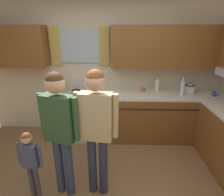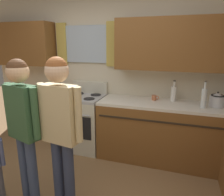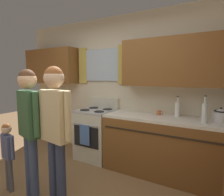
{
  "view_description": "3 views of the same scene",
  "coord_description": "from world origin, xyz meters",
  "px_view_note": "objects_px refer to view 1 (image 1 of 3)",
  "views": [
    {
      "loc": [
        0.27,
        -1.67,
        1.99
      ],
      "look_at": [
        0.2,
        0.88,
        1.05
      ],
      "focal_mm": 29.29,
      "sensor_mm": 36.0,
      "label": 1
    },
    {
      "loc": [
        1.1,
        -1.46,
        1.73
      ],
      "look_at": [
        0.32,
        0.92,
        1.08
      ],
      "focal_mm": 33.6,
      "sensor_mm": 36.0,
      "label": 2
    },
    {
      "loc": [
        1.62,
        -1.29,
        1.52
      ],
      "look_at": [
        0.33,
        0.92,
        1.22
      ],
      "focal_mm": 30.7,
      "sensor_mm": 36.0,
      "label": 3
    }
  ],
  "objects_px": {
    "bottle_tall_clear": "(182,88)",
    "mug_cobalt_blue": "(214,94)",
    "stove_oven": "(84,114)",
    "bottle_milk_white": "(157,85)",
    "cup_terracotta": "(143,90)",
    "small_child": "(30,158)",
    "adult_in_plaid": "(96,122)",
    "adult_holding_child": "(59,123)",
    "stovetop_kettle": "(190,88)"
  },
  "relations": [
    {
      "from": "bottle_tall_clear",
      "to": "stovetop_kettle",
      "type": "relative_size",
      "value": 1.34
    },
    {
      "from": "mug_cobalt_blue",
      "to": "adult_holding_child",
      "type": "height_order",
      "value": "adult_holding_child"
    },
    {
      "from": "bottle_tall_clear",
      "to": "cup_terracotta",
      "type": "height_order",
      "value": "bottle_tall_clear"
    },
    {
      "from": "adult_in_plaid",
      "to": "small_child",
      "type": "relative_size",
      "value": 1.78
    },
    {
      "from": "bottle_tall_clear",
      "to": "stovetop_kettle",
      "type": "bearing_deg",
      "value": 35.65
    },
    {
      "from": "mug_cobalt_blue",
      "to": "adult_holding_child",
      "type": "bearing_deg",
      "value": -151.82
    },
    {
      "from": "stovetop_kettle",
      "to": "adult_holding_child",
      "type": "xyz_separation_m",
      "value": [
        -1.99,
        -1.42,
        0.01
      ]
    },
    {
      "from": "cup_terracotta",
      "to": "bottle_milk_white",
      "type": "bearing_deg",
      "value": 9.17
    },
    {
      "from": "stovetop_kettle",
      "to": "stove_oven",
      "type": "bearing_deg",
      "value": -178.82
    },
    {
      "from": "adult_holding_child",
      "to": "stovetop_kettle",
      "type": "bearing_deg",
      "value": 35.55
    },
    {
      "from": "stove_oven",
      "to": "mug_cobalt_blue",
      "type": "distance_m",
      "value": 2.41
    },
    {
      "from": "bottle_milk_white",
      "to": "stovetop_kettle",
      "type": "distance_m",
      "value": 0.59
    },
    {
      "from": "adult_holding_child",
      "to": "bottle_tall_clear",
      "type": "bearing_deg",
      "value": 35.54
    },
    {
      "from": "bottle_tall_clear",
      "to": "cup_terracotta",
      "type": "distance_m",
      "value": 0.7
    },
    {
      "from": "bottle_tall_clear",
      "to": "small_child",
      "type": "relative_size",
      "value": 0.4
    },
    {
      "from": "adult_in_plaid",
      "to": "small_child",
      "type": "height_order",
      "value": "adult_in_plaid"
    },
    {
      "from": "stovetop_kettle",
      "to": "adult_in_plaid",
      "type": "bearing_deg",
      "value": -138.25
    },
    {
      "from": "stovetop_kettle",
      "to": "adult_in_plaid",
      "type": "relative_size",
      "value": 0.17
    },
    {
      "from": "bottle_milk_white",
      "to": "adult_in_plaid",
      "type": "distance_m",
      "value": 1.81
    },
    {
      "from": "cup_terracotta",
      "to": "adult_in_plaid",
      "type": "bearing_deg",
      "value": -116.05
    },
    {
      "from": "stovetop_kettle",
      "to": "adult_in_plaid",
      "type": "height_order",
      "value": "adult_in_plaid"
    },
    {
      "from": "stovetop_kettle",
      "to": "adult_holding_child",
      "type": "relative_size",
      "value": 0.17
    },
    {
      "from": "bottle_tall_clear",
      "to": "stovetop_kettle",
      "type": "xyz_separation_m",
      "value": [
        0.18,
        0.13,
        -0.05
      ]
    },
    {
      "from": "bottle_tall_clear",
      "to": "cup_terracotta",
      "type": "relative_size",
      "value": 3.37
    },
    {
      "from": "stove_oven",
      "to": "stovetop_kettle",
      "type": "bearing_deg",
      "value": 1.18
    },
    {
      "from": "stove_oven",
      "to": "adult_in_plaid",
      "type": "height_order",
      "value": "adult_in_plaid"
    },
    {
      "from": "stove_oven",
      "to": "mug_cobalt_blue",
      "type": "xyz_separation_m",
      "value": [
        2.36,
        -0.11,
        0.48
      ]
    },
    {
      "from": "bottle_milk_white",
      "to": "mug_cobalt_blue",
      "type": "height_order",
      "value": "bottle_milk_white"
    },
    {
      "from": "adult_holding_child",
      "to": "small_child",
      "type": "relative_size",
      "value": 1.75
    },
    {
      "from": "mug_cobalt_blue",
      "to": "adult_in_plaid",
      "type": "bearing_deg",
      "value": -147.36
    },
    {
      "from": "stove_oven",
      "to": "small_child",
      "type": "bearing_deg",
      "value": -105.01
    },
    {
      "from": "mug_cobalt_blue",
      "to": "adult_holding_child",
      "type": "xyz_separation_m",
      "value": [
        -2.37,
        -1.27,
        0.06
      ]
    },
    {
      "from": "bottle_tall_clear",
      "to": "small_child",
      "type": "xyz_separation_m",
      "value": [
        -2.18,
        -1.36,
        -0.47
      ]
    },
    {
      "from": "bottle_tall_clear",
      "to": "mug_cobalt_blue",
      "type": "height_order",
      "value": "bottle_tall_clear"
    },
    {
      "from": "stove_oven",
      "to": "cup_terracotta",
      "type": "height_order",
      "value": "stove_oven"
    },
    {
      "from": "stove_oven",
      "to": "cup_terracotta",
      "type": "xyz_separation_m",
      "value": [
        1.12,
        0.11,
        0.47
      ]
    },
    {
      "from": "stove_oven",
      "to": "mug_cobalt_blue",
      "type": "relative_size",
      "value": 9.58
    },
    {
      "from": "cup_terracotta",
      "to": "stove_oven",
      "type": "bearing_deg",
      "value": -174.37
    },
    {
      "from": "bottle_milk_white",
      "to": "cup_terracotta",
      "type": "height_order",
      "value": "bottle_milk_white"
    },
    {
      "from": "stove_oven",
      "to": "adult_in_plaid",
      "type": "bearing_deg",
      "value": -73.48
    },
    {
      "from": "stovetop_kettle",
      "to": "mug_cobalt_blue",
      "type": "bearing_deg",
      "value": -21.54
    },
    {
      "from": "stovetop_kettle",
      "to": "adult_in_plaid",
      "type": "distance_m",
      "value": 2.11
    },
    {
      "from": "adult_holding_child",
      "to": "small_child",
      "type": "xyz_separation_m",
      "value": [
        -0.37,
        -0.07,
        -0.43
      ]
    },
    {
      "from": "cup_terracotta",
      "to": "small_child",
      "type": "xyz_separation_m",
      "value": [
        -1.51,
        -1.56,
        -0.37
      ]
    },
    {
      "from": "bottle_milk_white",
      "to": "small_child",
      "type": "distance_m",
      "value": 2.45
    },
    {
      "from": "bottle_tall_clear",
      "to": "bottle_milk_white",
      "type": "xyz_separation_m",
      "value": [
        -0.39,
        0.25,
        -0.02
      ]
    },
    {
      "from": "bottle_tall_clear",
      "to": "mug_cobalt_blue",
      "type": "bearing_deg",
      "value": -1.92
    },
    {
      "from": "adult_holding_child",
      "to": "adult_in_plaid",
      "type": "xyz_separation_m",
      "value": [
        0.42,
        0.02,
        0.02
      ]
    },
    {
      "from": "bottle_tall_clear",
      "to": "bottle_milk_white",
      "type": "relative_size",
      "value": 1.17
    },
    {
      "from": "bottle_milk_white",
      "to": "bottle_tall_clear",
      "type": "bearing_deg",
      "value": -32.16
    }
  ]
}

